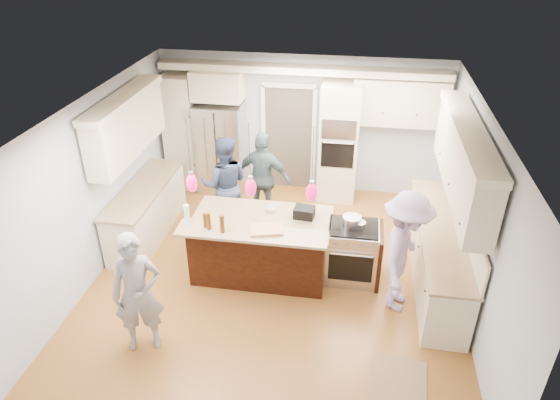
# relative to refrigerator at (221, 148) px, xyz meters

# --- Properties ---
(ground_plane) EXTENTS (6.00, 6.00, 0.00)m
(ground_plane) POSITION_rel_refrigerator_xyz_m (1.55, -2.64, -0.90)
(ground_plane) COLOR olive
(ground_plane) RESTS_ON ground
(room_shell) EXTENTS (5.54, 6.04, 2.72)m
(room_shell) POSITION_rel_refrigerator_xyz_m (1.55, -2.64, 0.92)
(room_shell) COLOR #B2BCC6
(room_shell) RESTS_ON ground
(refrigerator) EXTENTS (0.90, 0.70, 1.80)m
(refrigerator) POSITION_rel_refrigerator_xyz_m (0.00, 0.00, 0.00)
(refrigerator) COLOR #B7B7BC
(refrigerator) RESTS_ON ground
(oven_column) EXTENTS (0.72, 0.69, 2.30)m
(oven_column) POSITION_rel_refrigerator_xyz_m (2.30, 0.03, 0.25)
(oven_column) COLOR beige
(oven_column) RESTS_ON ground
(back_upper_cabinets) EXTENTS (5.30, 0.61, 2.54)m
(back_upper_cabinets) POSITION_rel_refrigerator_xyz_m (0.80, 0.12, 0.77)
(back_upper_cabinets) COLOR beige
(back_upper_cabinets) RESTS_ON ground
(right_counter_run) EXTENTS (0.64, 3.10, 2.51)m
(right_counter_run) POSITION_rel_refrigerator_xyz_m (3.99, -2.34, 0.16)
(right_counter_run) COLOR beige
(right_counter_run) RESTS_ON ground
(left_cabinets) EXTENTS (0.64, 2.30, 2.51)m
(left_cabinets) POSITION_rel_refrigerator_xyz_m (-0.89, -1.84, 0.16)
(left_cabinets) COLOR beige
(left_cabinets) RESTS_ON ground
(kitchen_island) EXTENTS (2.10, 1.46, 1.12)m
(kitchen_island) POSITION_rel_refrigerator_xyz_m (1.30, -2.57, -0.41)
(kitchen_island) COLOR black
(kitchen_island) RESTS_ON ground
(island_range) EXTENTS (0.82, 0.71, 0.92)m
(island_range) POSITION_rel_refrigerator_xyz_m (2.71, -2.49, -0.44)
(island_range) COLOR #B7B7BC
(island_range) RESTS_ON ground
(pendant_lights) EXTENTS (1.75, 0.15, 1.03)m
(pendant_lights) POSITION_rel_refrigerator_xyz_m (1.30, -3.15, 0.90)
(pendant_lights) COLOR black
(pendant_lights) RESTS_ON ground
(person_bar_end) EXTENTS (0.72, 0.59, 1.68)m
(person_bar_end) POSITION_rel_refrigerator_xyz_m (0.10, -4.33, -0.06)
(person_bar_end) COLOR slate
(person_bar_end) RESTS_ON ground
(person_far_left) EXTENTS (0.97, 0.82, 1.74)m
(person_far_left) POSITION_rel_refrigerator_xyz_m (0.45, -1.43, -0.03)
(person_far_left) COLOR #2C3855
(person_far_left) RESTS_ON ground
(person_far_right) EXTENTS (1.05, 0.59, 1.70)m
(person_far_right) POSITION_rel_refrigerator_xyz_m (1.05, -1.04, -0.05)
(person_far_right) COLOR #455B61
(person_far_right) RESTS_ON ground
(person_range_side) EXTENTS (0.94, 1.30, 1.82)m
(person_range_side) POSITION_rel_refrigerator_xyz_m (3.38, -3.03, 0.01)
(person_range_side) COLOR #AA91C3
(person_range_side) RESTS_ON ground
(floor_rug) EXTENTS (0.76, 1.04, 0.01)m
(floor_rug) POSITION_rel_refrigerator_xyz_m (3.33, -4.54, -0.89)
(floor_rug) COLOR #937150
(floor_rug) RESTS_ON ground
(water_bottle) EXTENTS (0.09, 0.09, 0.31)m
(water_bottle) POSITION_rel_refrigerator_xyz_m (0.38, -3.13, 0.38)
(water_bottle) COLOR silver
(water_bottle) RESTS_ON kitchen_island
(beer_bottle_a) EXTENTS (0.07, 0.07, 0.26)m
(beer_bottle_a) POSITION_rel_refrigerator_xyz_m (0.70, -3.20, 0.35)
(beer_bottle_a) COLOR #4E2A0D
(beer_bottle_a) RESTS_ON kitchen_island
(beer_bottle_b) EXTENTS (0.07, 0.07, 0.27)m
(beer_bottle_b) POSITION_rel_refrigerator_xyz_m (0.91, -3.23, 0.35)
(beer_bottle_b) COLOR #4E2A0D
(beer_bottle_b) RESTS_ON kitchen_island
(beer_bottle_c) EXTENTS (0.07, 0.07, 0.23)m
(beer_bottle_c) POSITION_rel_refrigerator_xyz_m (0.64, -3.16, 0.33)
(beer_bottle_c) COLOR #4E2A0D
(beer_bottle_c) RESTS_ON kitchen_island
(drink_can) EXTENTS (0.07, 0.07, 0.11)m
(drink_can) POSITION_rel_refrigerator_xyz_m (0.89, -3.18, 0.27)
(drink_can) COLOR #B7B7BC
(drink_can) RESTS_ON kitchen_island
(cutting_board) EXTENTS (0.50, 0.41, 0.03)m
(cutting_board) POSITION_rel_refrigerator_xyz_m (1.49, -3.11, 0.24)
(cutting_board) COLOR tan
(cutting_board) RESTS_ON kitchen_island
(pot_large) EXTENTS (0.27, 0.27, 0.16)m
(pot_large) POSITION_rel_refrigerator_xyz_m (2.64, -2.49, 0.10)
(pot_large) COLOR #B7B7BC
(pot_large) RESTS_ON island_range
(pot_small) EXTENTS (0.18, 0.18, 0.09)m
(pot_small) POSITION_rel_refrigerator_xyz_m (2.76, -2.51, 0.07)
(pot_small) COLOR #B7B7BC
(pot_small) RESTS_ON island_range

